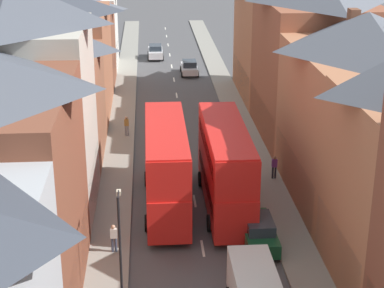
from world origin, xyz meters
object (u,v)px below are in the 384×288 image
object	(u,v)px
car_near_blue	(155,52)
pedestrian_mid_right	(114,237)
pedestrian_far_left	(274,166)
double_decker_bus_lead	(166,166)
car_mid_black	(258,231)
street_lamp	(120,240)
pedestrian_far_right	(127,125)
car_parked_right_a	(189,67)
double_decker_bus_mid_street	(225,166)

from	to	relation	value
car_near_blue	pedestrian_mid_right	xyz separation A→B (m)	(-3.02, -46.31, 0.18)
car_near_blue	pedestrian_far_left	xyz separation A→B (m)	(7.46, -37.17, 0.18)
double_decker_bus_lead	pedestrian_mid_right	bearing A→B (deg)	-118.86
car_mid_black	street_lamp	size ratio (longest dim) A/B	0.83
car_mid_black	street_lamp	xyz separation A→B (m)	(-7.35, -4.83, 2.39)
street_lamp	pedestrian_far_right	bearing A→B (deg)	90.87
pedestrian_mid_right	car_parked_right_a	bearing A→B (deg)	80.21
car_near_blue	pedestrian_far_left	world-z (taller)	pedestrian_far_left
car_near_blue	pedestrian_far_right	size ratio (longest dim) A/B	2.57
car_parked_right_a	double_decker_bus_mid_street	bearing A→B (deg)	-90.02
double_decker_bus_lead	pedestrian_far_left	world-z (taller)	double_decker_bus_lead
double_decker_bus_mid_street	car_mid_black	distance (m)	5.30
double_decker_bus_mid_street	pedestrian_far_right	distance (m)	14.85
double_decker_bus_mid_street	car_near_blue	bearing A→B (deg)	94.99
car_near_blue	double_decker_bus_mid_street	bearing A→B (deg)	-85.01
double_decker_bus_lead	pedestrian_far_right	bearing A→B (deg)	102.08
street_lamp	car_parked_right_a	bearing A→B (deg)	81.94
double_decker_bus_lead	street_lamp	world-z (taller)	street_lamp
pedestrian_far_right	street_lamp	xyz separation A→B (m)	(0.35, -22.86, 2.21)
car_mid_black	double_decker_bus_mid_street	bearing A→B (deg)	105.42
pedestrian_far_left	pedestrian_far_right	xyz separation A→B (m)	(-10.26, 9.34, 0.00)
double_decker_bus_lead	car_mid_black	xyz separation A→B (m)	(4.91, -5.00, -1.96)
double_decker_bus_lead	double_decker_bus_mid_street	world-z (taller)	same
double_decker_bus_mid_street	pedestrian_far_right	bearing A→B (deg)	115.68
car_parked_right_a	pedestrian_far_right	distance (m)	20.88
car_near_blue	car_parked_right_a	size ratio (longest dim) A/B	1.01
pedestrian_mid_right	pedestrian_far_right	size ratio (longest dim) A/B	1.00
pedestrian_far_right	street_lamp	size ratio (longest dim) A/B	0.29
pedestrian_far_left	double_decker_bus_mid_street	bearing A→B (deg)	-134.42
double_decker_bus_mid_street	pedestrian_far_left	distance (m)	5.81
street_lamp	double_decker_bus_lead	bearing A→B (deg)	76.06
double_decker_bus_lead	car_parked_right_a	size ratio (longest dim) A/B	2.64
double_decker_bus_mid_street	street_lamp	bearing A→B (deg)	-122.25
car_near_blue	street_lamp	distance (m)	50.80
double_decker_bus_mid_street	pedestrian_mid_right	size ratio (longest dim) A/B	6.71
car_parked_right_a	street_lamp	xyz separation A→B (m)	(-6.05, -42.73, 2.44)
car_mid_black	car_near_blue	bearing A→B (deg)	96.10
double_decker_bus_mid_street	car_near_blue	distance (m)	41.32
pedestrian_mid_right	street_lamp	size ratio (longest dim) A/B	0.29
car_mid_black	pedestrian_far_right	distance (m)	19.61
pedestrian_far_left	pedestrian_far_right	size ratio (longest dim) A/B	1.00
car_mid_black	pedestrian_far_left	world-z (taller)	pedestrian_far_left
car_mid_black	pedestrian_far_right	world-z (taller)	pedestrian_far_right
car_parked_right_a	pedestrian_far_right	xyz separation A→B (m)	(-6.40, -19.87, 0.24)
car_parked_right_a	pedestrian_far_left	bearing A→B (deg)	-82.47
car_near_blue	car_parked_right_a	world-z (taller)	car_near_blue
street_lamp	double_decker_bus_mid_street	bearing A→B (deg)	57.75
pedestrian_mid_right	street_lamp	xyz separation A→B (m)	(0.57, -4.37, 2.21)
double_decker_bus_mid_street	pedestrian_far_left	size ratio (longest dim) A/B	6.71
car_parked_right_a	pedestrian_mid_right	xyz separation A→B (m)	(-6.62, -38.36, 0.24)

